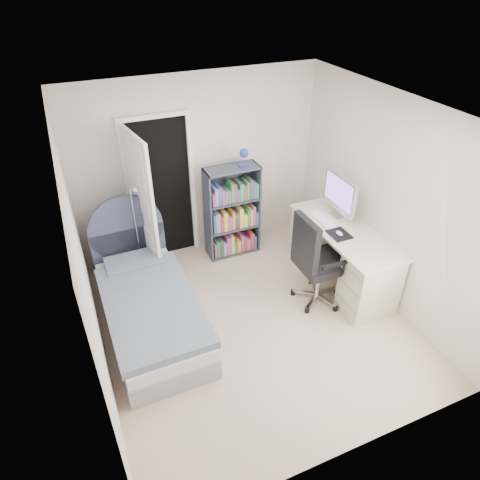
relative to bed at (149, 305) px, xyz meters
name	(u,v)px	position (x,y,z in m)	size (l,w,h in m)	color
room_shell	(255,234)	(1.12, -0.45, 0.96)	(3.50, 3.70, 2.60)	tan
door	(150,201)	(0.35, 1.07, 0.75)	(0.92, 0.82, 2.06)	black
bed	(149,305)	(0.00, 0.00, 0.00)	(1.00, 2.06, 1.26)	gray
nightstand	(126,246)	(-0.03, 1.13, 0.12)	(0.42, 0.42, 0.62)	tan
floor_lamp	(140,244)	(0.12, 0.86, 0.28)	(0.20, 0.20, 1.38)	silver
bookcase	(233,215)	(1.46, 0.99, 0.33)	(0.75, 0.32, 1.58)	#373F4B
desk	(341,253)	(2.49, -0.20, 0.16)	(0.67, 1.67, 1.37)	beige
office_chair	(315,257)	(1.94, -0.40, 0.39)	(0.62, 0.64, 1.22)	silver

